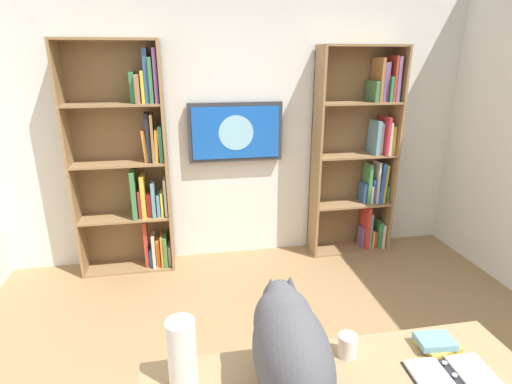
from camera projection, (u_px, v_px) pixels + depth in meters
The scene contains 9 objects.
wall_back at pixel (240, 121), 3.79m from camera, with size 4.52×0.06×2.70m, color silver.
bookshelf_left at pixel (363, 154), 3.94m from camera, with size 0.81×0.28×2.03m.
bookshelf_right at pixel (133, 165), 3.57m from camera, with size 0.83×0.28×2.07m.
wall_mounted_tv at pixel (236, 132), 3.73m from camera, with size 0.88×0.07×0.55m.
cat at pixel (289, 345), 1.44m from camera, with size 0.28×0.67×0.40m.
open_binder at pixel (454, 377), 1.55m from camera, with size 0.34×0.23×0.02m.
paper_towel_roll at pixel (182, 353), 1.49m from camera, with size 0.11×0.11×0.28m, color white.
coffee_mug at pixel (347, 345), 1.66m from camera, with size 0.08×0.08×0.10m, color white.
desk_book_stack at pixel (436, 343), 1.71m from camera, with size 0.18×0.15×0.05m.
Camera 1 is at (0.53, 1.54, 1.93)m, focal length 28.07 mm.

